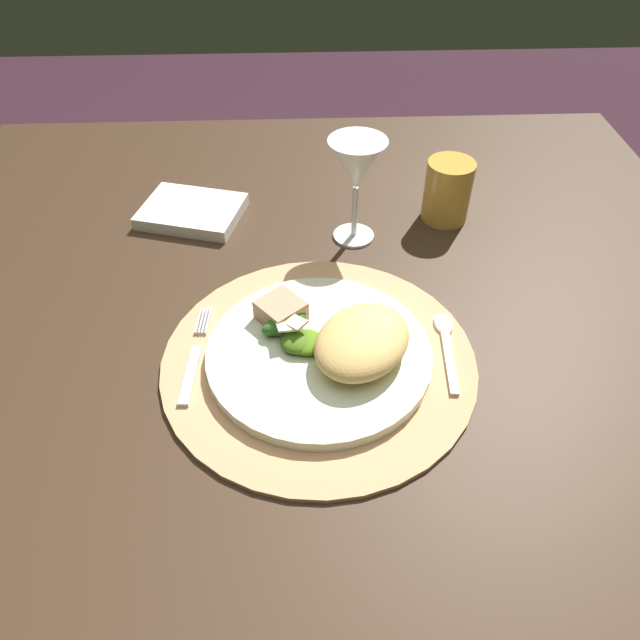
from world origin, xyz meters
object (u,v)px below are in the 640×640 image
Objects in this scene: dining_table at (316,359)px; fork at (194,358)px; dinner_plate at (322,354)px; napkin at (192,211)px; spoon at (446,339)px; amber_tumbler at (448,191)px; wine_glass at (357,168)px.

fork is (-0.15, -0.11, 0.13)m from dining_table.
dinner_plate is 0.36m from napkin.
napkin is at bearing 139.36° from spoon.
dining_table is at bearing 91.72° from dinner_plate.
spoon reaches higher than dining_table.
dining_table is at bearing -47.26° from napkin.
spoon is 0.44m from napkin.
napkin is at bearing 177.29° from amber_tumbler.
amber_tumbler reaches higher than spoon.
napkin is (-0.19, 0.31, -0.00)m from dinner_plate.
fork is at bearing 178.71° from dinner_plate.
spoon is 0.27m from wine_glass.
napkin is (-0.18, 0.20, 0.13)m from dining_table.
amber_tumbler is (0.39, -0.02, 0.04)m from napkin.
wine_glass is (0.06, 0.25, 0.10)m from dinner_plate.
dinner_plate is at bearing -1.29° from fork.
wine_glass reaches higher than amber_tumbler.
dinner_plate reaches higher than dining_table.
fork is 0.30m from spoon.
dining_table is 7.69× the size of wine_glass.
amber_tumbler is at bearing 39.70° from fork.
dining_table is at bearing 37.39° from fork.
wine_glass reaches higher than napkin.
spoon is (0.15, 0.02, -0.00)m from dinner_plate.
dinner_plate is at bearing -124.40° from amber_tumbler.
napkin is (-0.04, 0.31, 0.00)m from fork.
dining_table is 0.28m from wine_glass.
napkin is 0.96× the size of wine_glass.
napkin reaches higher than dining_table.
dining_table is at bearing 149.33° from spoon.
spoon is 1.42× the size of amber_tumbler.
wine_glass is at bearing 65.37° from dining_table.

